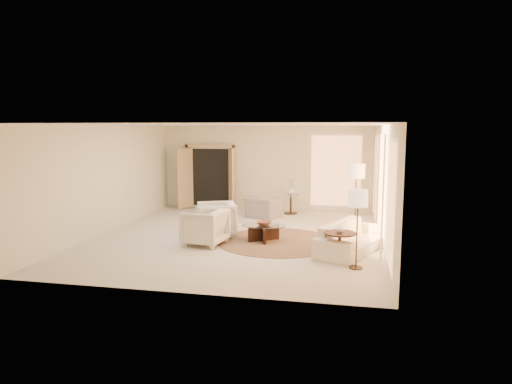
% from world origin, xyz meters
% --- Properties ---
extents(room, '(7.04, 8.04, 2.83)m').
position_xyz_m(room, '(0.00, 0.00, 1.40)').
color(room, beige).
rests_on(room, ground).
extents(windows_right, '(0.10, 6.40, 2.40)m').
position_xyz_m(windows_right, '(3.45, 0.10, 1.35)').
color(windows_right, '#EE9C5F').
rests_on(windows_right, room).
extents(window_back_corner, '(1.70, 0.10, 2.40)m').
position_xyz_m(window_back_corner, '(2.30, 3.95, 1.35)').
color(window_back_corner, '#EE9C5F').
rests_on(window_back_corner, room).
extents(curtains_right, '(0.06, 5.20, 2.60)m').
position_xyz_m(curtains_right, '(3.40, 1.00, 1.30)').
color(curtains_right, beige).
rests_on(curtains_right, room).
extents(french_doors, '(1.95, 0.66, 2.16)m').
position_xyz_m(french_doors, '(-1.90, 3.82, 1.07)').
color(french_doors, tan).
rests_on(french_doors, room).
extents(area_rug, '(3.39, 3.39, 0.01)m').
position_xyz_m(area_rug, '(1.08, -0.27, 0.01)').
color(area_rug, '#422B1C').
rests_on(area_rug, room).
extents(sofa, '(1.69, 2.41, 0.65)m').
position_xyz_m(sofa, '(2.82, -0.84, 0.33)').
color(sofa, '#EDE6CF').
rests_on(sofa, room).
extents(armchair_left, '(1.14, 1.17, 0.95)m').
position_xyz_m(armchair_left, '(-0.53, -0.02, 0.47)').
color(armchair_left, '#EDE6CF').
rests_on(armchair_left, room).
extents(armchair_right, '(0.98, 1.03, 0.92)m').
position_xyz_m(armchair_right, '(-0.56, -0.88, 0.46)').
color(armchair_right, '#EDE6CF').
rests_on(armchair_right, room).
extents(accent_chair, '(1.11, 0.91, 0.83)m').
position_xyz_m(accent_chair, '(0.16, 2.62, 0.42)').
color(accent_chair, gray).
rests_on(accent_chair, room).
extents(coffee_table, '(1.38, 1.38, 0.39)m').
position_xyz_m(coffee_table, '(0.73, -0.27, 0.25)').
color(coffee_table, black).
rests_on(coffee_table, room).
extents(end_table, '(0.66, 0.66, 0.62)m').
position_xyz_m(end_table, '(2.56, -1.69, 0.43)').
color(end_table, black).
rests_on(end_table, room).
extents(side_table, '(0.55, 0.55, 0.64)m').
position_xyz_m(side_table, '(0.92, 3.40, 0.38)').
color(side_table, '#31261A').
rests_on(side_table, room).
extents(floor_lamp_near, '(0.44, 0.44, 1.81)m').
position_xyz_m(floor_lamp_near, '(2.90, 1.12, 1.54)').
color(floor_lamp_near, '#31261A').
rests_on(floor_lamp_near, room).
extents(floor_lamp_far, '(0.38, 0.38, 1.55)m').
position_xyz_m(floor_lamp_far, '(2.90, -2.06, 1.32)').
color(floor_lamp_far, '#31261A').
rests_on(floor_lamp_far, room).
extents(bowl, '(0.39, 0.39, 0.09)m').
position_xyz_m(bowl, '(0.73, -0.27, 0.44)').
color(bowl, brown).
rests_on(bowl, coffee_table).
extents(end_vase, '(0.17, 0.17, 0.16)m').
position_xyz_m(end_vase, '(2.56, -1.69, 0.70)').
color(end_vase, white).
rests_on(end_vase, end_table).
extents(side_vase, '(0.31, 0.31, 0.24)m').
position_xyz_m(side_vase, '(0.92, 3.40, 0.75)').
color(side_vase, white).
rests_on(side_vase, side_table).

